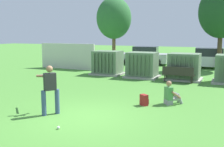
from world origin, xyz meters
TOP-DOWN VIEW (x-y plane):
  - ground_plane at (0.00, 0.00)m, footprint 96.00×96.00m
  - fence_panel at (-7.42, 10.50)m, footprint 4.80×0.12m
  - transformer_west at (-3.28, 9.10)m, footprint 2.10×1.70m
  - transformer_mid_west at (-0.73, 8.83)m, footprint 2.10×1.70m
  - transformer_mid_east at (1.88, 8.96)m, footprint 2.10×1.70m
  - park_bench at (1.72, 7.92)m, footprint 1.82×0.51m
  - batter at (-1.24, -0.18)m, footprint 1.43×1.18m
  - sports_ball at (-0.09, -1.35)m, footprint 0.09×0.09m
  - seated_spectator at (2.37, 2.91)m, footprint 0.76×0.72m
  - backpack at (1.45, 2.30)m, footprint 0.38×0.37m
  - tree_left at (-5.50, 15.28)m, footprint 3.14×3.14m
  - tree_center_left at (3.56, 14.54)m, footprint 3.35×3.35m
  - parked_car_leftmost at (-2.81, 15.96)m, footprint 4.38×2.31m
  - parked_car_left_of_center at (2.63, 15.61)m, footprint 4.35×2.24m

SIDE VIEW (x-z plane):
  - ground_plane at x=0.00m, z-range 0.00..0.00m
  - sports_ball at x=-0.09m, z-range 0.00..0.09m
  - backpack at x=1.45m, z-range -0.01..0.43m
  - seated_spectator at x=2.37m, z-range -0.11..0.86m
  - park_bench at x=1.72m, z-range 0.08..0.99m
  - parked_car_leftmost at x=-2.81m, z-range -0.06..1.56m
  - parked_car_left_of_center at x=2.63m, z-range -0.06..1.56m
  - transformer_west at x=-3.28m, z-range -0.02..1.60m
  - transformer_mid_west at x=-0.73m, z-range -0.02..1.60m
  - transformer_mid_east at x=1.88m, z-range -0.02..1.60m
  - batter at x=-1.24m, z-range 0.11..1.85m
  - fence_panel at x=-7.42m, z-range 0.00..2.00m
  - tree_left at x=-5.50m, z-range 1.12..7.11m
  - tree_center_left at x=3.56m, z-range 1.19..7.58m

